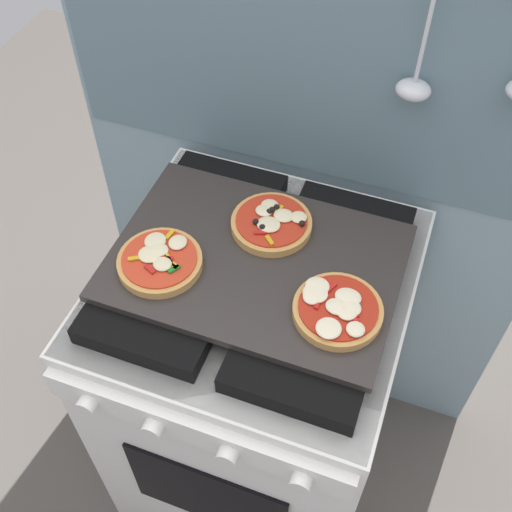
{
  "coord_description": "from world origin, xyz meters",
  "views": [
    {
      "loc": [
        0.26,
        -0.71,
        1.84
      ],
      "look_at": [
        0.0,
        0.0,
        0.93
      ],
      "focal_mm": 44.42,
      "sensor_mm": 36.0,
      "label": 1
    }
  ],
  "objects_px": {
    "baking_tray": "(256,262)",
    "pizza_center": "(272,223)",
    "pizza_left": "(160,260)",
    "stove": "(256,380)",
    "pizza_right": "(337,309)"
  },
  "relations": [
    {
      "from": "stove",
      "to": "pizza_left",
      "type": "height_order",
      "value": "pizza_left"
    },
    {
      "from": "stove",
      "to": "pizza_right",
      "type": "xyz_separation_m",
      "value": [
        0.17,
        -0.07,
        0.48
      ]
    },
    {
      "from": "pizza_center",
      "to": "baking_tray",
      "type": "bearing_deg",
      "value": -91.09
    },
    {
      "from": "pizza_left",
      "to": "baking_tray",
      "type": "bearing_deg",
      "value": 24.0
    },
    {
      "from": "pizza_left",
      "to": "pizza_right",
      "type": "height_order",
      "value": "same"
    },
    {
      "from": "baking_tray",
      "to": "pizza_right",
      "type": "relative_size",
      "value": 3.4
    },
    {
      "from": "baking_tray",
      "to": "pizza_left",
      "type": "distance_m",
      "value": 0.18
    },
    {
      "from": "baking_tray",
      "to": "stove",
      "type": "bearing_deg",
      "value": -90.0
    },
    {
      "from": "stove",
      "to": "pizza_center",
      "type": "distance_m",
      "value": 0.49
    },
    {
      "from": "stove",
      "to": "pizza_center",
      "type": "height_order",
      "value": "pizza_center"
    },
    {
      "from": "stove",
      "to": "baking_tray",
      "type": "relative_size",
      "value": 1.67
    },
    {
      "from": "baking_tray",
      "to": "pizza_left",
      "type": "bearing_deg",
      "value": -156.0
    },
    {
      "from": "stove",
      "to": "baking_tray",
      "type": "distance_m",
      "value": 0.46
    },
    {
      "from": "baking_tray",
      "to": "pizza_center",
      "type": "height_order",
      "value": "pizza_center"
    },
    {
      "from": "pizza_center",
      "to": "pizza_right",
      "type": "bearing_deg",
      "value": -41.96
    }
  ]
}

